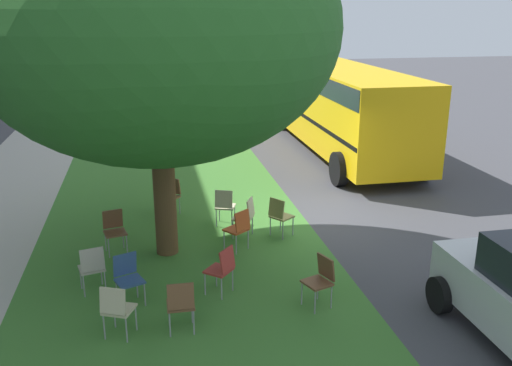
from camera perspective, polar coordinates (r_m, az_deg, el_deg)
name	(u,v)px	position (r m, az deg, el deg)	size (l,w,h in m)	color
ground	(314,220)	(13.14, 6.02, -3.79)	(80.00, 80.00, 0.00)	#424247
grass_verge	(178,230)	(12.61, -8.06, -4.81)	(48.00, 6.00, 0.01)	#3D752D
street_tree	(156,28)	(10.53, -10.28, 15.43)	(6.72, 6.72, 6.91)	brown
chair_0	(239,227)	(11.29, -1.81, -4.54)	(0.58, 0.58, 0.88)	#C64C1E
chair_1	(171,193)	(13.44, -8.79, -1.06)	(0.59, 0.59, 0.88)	brown
chair_2	(246,215)	(11.94, -1.05, -3.27)	(0.55, 0.56, 0.88)	beige
chair_3	(225,204)	(12.57, -3.24, -2.21)	(0.54, 0.53, 0.88)	beige
chair_4	(321,277)	(9.34, 6.66, -9.64)	(0.53, 0.54, 0.88)	brown
chair_5	(117,307)	(8.70, -14.16, -12.30)	(0.55, 0.55, 0.88)	beige
chair_6	(114,228)	(11.59, -14.39, -4.51)	(0.51, 0.50, 0.88)	brown
chair_7	(280,214)	(11.98, 2.45, -3.21)	(0.58, 0.58, 0.88)	olive
chair_8	(181,302)	(8.64, -7.76, -12.10)	(0.43, 0.42, 0.88)	brown
chair_9	(222,267)	(9.64, -3.51, -8.63)	(0.59, 0.59, 0.88)	#B7332D
chair_10	(128,275)	(9.59, -13.06, -9.24)	(0.55, 0.54, 0.88)	#335184
chair_11	(92,266)	(10.07, -16.53, -8.18)	(0.51, 0.51, 0.88)	#ADA393
school_bus	(336,99)	(19.43, 8.26, 8.53)	(10.40, 2.80, 2.88)	yellow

